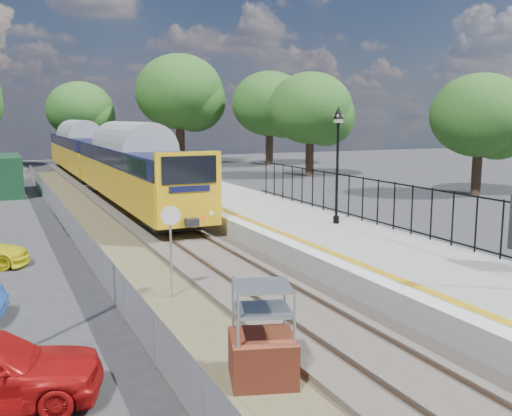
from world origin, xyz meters
TOP-DOWN VIEW (x-y plane):
  - ground at (0.00, 0.00)m, footprint 120.00×120.00m
  - track_bed at (-0.47, 9.67)m, footprint 5.90×80.00m
  - platform at (4.20, 8.00)m, footprint 5.00×70.00m
  - platform_edge at (2.14, 8.00)m, footprint 0.90×70.00m
  - victorian_lamp_north at (5.30, 6.00)m, footprint 0.44×0.44m
  - palisade_fence at (6.55, 2.24)m, footprint 0.12×26.00m
  - wire_fence at (-4.20, 12.00)m, footprint 0.06×52.00m
  - tree_line at (1.40, 42.00)m, footprint 56.80×43.80m
  - train at (0.00, 28.87)m, footprint 2.82×40.83m
  - brick_plinth at (-2.50, -3.56)m, footprint 1.54×1.54m
  - speed_sign at (-2.62, 2.12)m, footprint 0.53×0.16m

SIDE VIEW (x-z plane):
  - ground at x=0.00m, z-range 0.00..0.00m
  - track_bed at x=-0.47m, z-range -0.05..0.24m
  - platform at x=4.20m, z-range 0.00..0.90m
  - wire_fence at x=-4.20m, z-range 0.00..1.20m
  - platform_edge at x=2.14m, z-range 0.90..0.91m
  - brick_plinth at x=-2.50m, z-range -0.04..1.95m
  - speed_sign at x=-2.62m, z-range 0.47..3.14m
  - palisade_fence at x=6.55m, z-range 0.84..2.84m
  - train at x=0.00m, z-range 0.59..4.09m
  - victorian_lamp_north at x=5.30m, z-range 2.00..6.60m
  - tree_line at x=1.40m, z-range 0.67..12.55m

